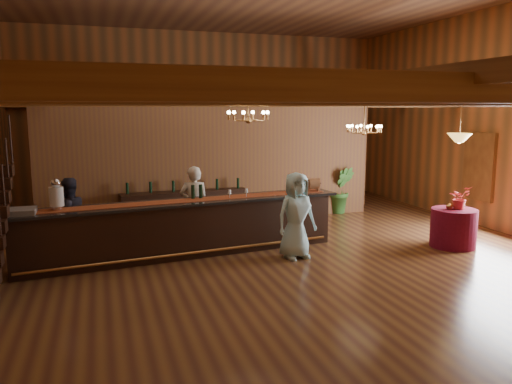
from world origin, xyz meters
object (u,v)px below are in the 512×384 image
object	(u,v)px
pendant_lamp	(459,138)
guest	(296,216)
beverage_dispenser	(56,195)
backbar_shelf	(185,208)
tasting_bar	(184,228)
staff_second	(69,217)
round_table	(453,228)
chandelier_left	(248,115)
chandelier_right	(364,128)
bartender	(194,205)
floor_plant	(341,190)
raffle_drum	(313,184)

from	to	relation	value
pendant_lamp	guest	bearing A→B (deg)	175.64
beverage_dispenser	pendant_lamp	world-z (taller)	pendant_lamp
backbar_shelf	tasting_bar	bearing A→B (deg)	-105.03
tasting_bar	staff_second	distance (m)	2.35
round_table	chandelier_left	bearing A→B (deg)	177.32
backbar_shelf	round_table	distance (m)	6.52
chandelier_right	pendant_lamp	distance (m)	2.08
chandelier_right	pendant_lamp	bearing A→B (deg)	-44.56
round_table	chandelier_left	size ratio (longest dim) A/B	1.22
guest	bartender	bearing A→B (deg)	127.04
guest	floor_plant	xyz separation A→B (m)	(2.94, 3.77, -0.20)
beverage_dispenser	bartender	size ratio (longest dim) A/B	0.34
backbar_shelf	pendant_lamp	world-z (taller)	pendant_lamp
chandelier_right	bartender	world-z (taller)	chandelier_right
backbar_shelf	chandelier_right	size ratio (longest dim) A/B	4.09
bartender	staff_second	xyz separation A→B (m)	(-2.62, -0.12, -0.07)
raffle_drum	guest	distance (m)	1.51
bartender	backbar_shelf	bearing A→B (deg)	-79.94
raffle_drum	backbar_shelf	world-z (taller)	raffle_drum
raffle_drum	chandelier_right	bearing A→B (deg)	1.06
raffle_drum	chandelier_left	xyz separation A→B (m)	(-1.90, -1.21, 1.57)
pendant_lamp	floor_plant	bearing A→B (deg)	99.60
round_table	chandelier_right	distance (m)	2.98
beverage_dispenser	round_table	size ratio (longest dim) A/B	0.61
raffle_drum	bartender	bearing A→B (deg)	169.52
raffle_drum	floor_plant	distance (m)	3.40
round_table	bartender	xyz separation A→B (m)	(-5.41, 1.92, 0.46)
raffle_drum	staff_second	bearing A→B (deg)	176.01
raffle_drum	staff_second	distance (m)	5.31
beverage_dispenser	raffle_drum	xyz separation A→B (m)	(5.42, 0.53, -0.11)
chandelier_right	bartender	xyz separation A→B (m)	(-3.93, 0.47, -1.68)
beverage_dispenser	staff_second	distance (m)	1.10
staff_second	floor_plant	size ratio (longest dim) A/B	1.20
pendant_lamp	backbar_shelf	bearing A→B (deg)	144.47
round_table	floor_plant	size ratio (longest dim) A/B	0.72
round_table	chandelier_right	world-z (taller)	chandelier_right
guest	backbar_shelf	bearing A→B (deg)	105.37
beverage_dispenser	guest	size ratio (longest dim) A/B	0.34
backbar_shelf	guest	bearing A→B (deg)	-69.33
raffle_drum	bartender	xyz separation A→B (m)	(-2.65, 0.49, -0.44)
beverage_dispenser	guest	distance (m)	4.62
round_table	pendant_lamp	bearing A→B (deg)	0.00
tasting_bar	bartender	distance (m)	0.93
chandelier_left	floor_plant	bearing A→B (deg)	44.01
tasting_bar	backbar_shelf	xyz separation A→B (m)	(0.48, 2.67, -0.12)
backbar_shelf	floor_plant	distance (m)	4.64
round_table	pendant_lamp	size ratio (longest dim) A/B	1.09
backbar_shelf	chandelier_right	bearing A→B (deg)	-36.27
chandelier_right	tasting_bar	bearing A→B (deg)	-175.61
chandelier_left	backbar_shelf	bearing A→B (deg)	100.42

